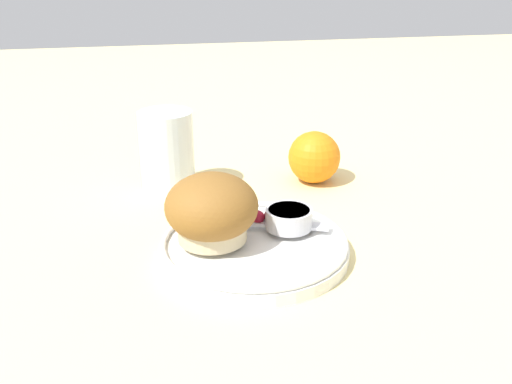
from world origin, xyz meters
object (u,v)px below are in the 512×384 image
object	(u,v)px
orange_fruit	(314,157)
juice_glass	(167,152)
muffin	(212,210)
butter_knife	(251,222)

from	to	relation	value
orange_fruit	juice_glass	world-z (taller)	juice_glass
muffin	orange_fruit	size ratio (longest dim) A/B	1.35
muffin	butter_knife	bearing A→B (deg)	30.30
muffin	orange_fruit	distance (m)	0.25
butter_knife	muffin	bearing A→B (deg)	-129.71
muffin	butter_knife	world-z (taller)	muffin
butter_knife	orange_fruit	size ratio (longest dim) A/B	2.31
muffin	juice_glass	bearing A→B (deg)	100.58
muffin	orange_fruit	world-z (taller)	muffin
orange_fruit	juice_glass	bearing A→B (deg)	177.38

